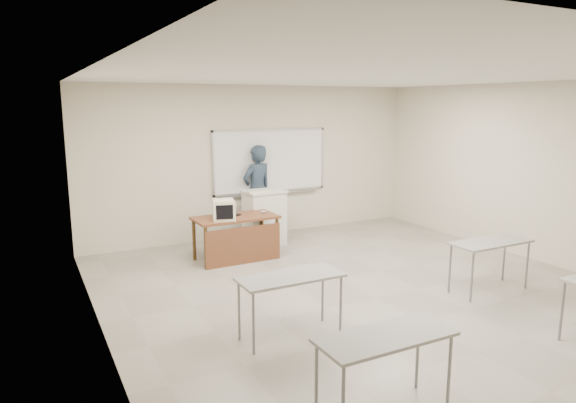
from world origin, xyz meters
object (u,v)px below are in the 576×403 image
podium (264,218)px  presenter (257,191)px  whiteboard (270,162)px  keyboard (259,191)px  crt_monitor (224,210)px  mouse (263,212)px  laptop (227,212)px  instructor_desk (238,230)px

podium → presenter: bearing=73.8°
whiteboard → presenter: whiteboard is taller
keyboard → presenter: (0.31, 0.79, -0.14)m
crt_monitor → whiteboard: bearing=59.1°
whiteboard → mouse: bearing=-120.4°
laptop → mouse: 0.64m
keyboard → instructor_desk: bearing=-136.3°
whiteboard → presenter: 0.67m
laptop → instructor_desk: bearing=-94.2°
podium → presenter: 0.79m
podium → laptop: podium is taller
whiteboard → instructor_desk: (-1.32, -1.48, -0.94)m
podium → keyboard: bearing=-144.4°
whiteboard → mouse: 1.68m
podium → laptop: 1.05m
podium → instructor_desk: bearing=-142.2°
crt_monitor → presenter: (1.23, 1.39, 0.01)m
whiteboard → crt_monitor: 2.24m
whiteboard → laptop: whiteboard is taller
laptop → mouse: (0.63, -0.11, -0.04)m
laptop → presenter: (1.06, 1.11, 0.11)m
keyboard → whiteboard: bearing=56.1°
whiteboard → crt_monitor: whiteboard is taller
keyboard → presenter: 0.86m
instructor_desk → crt_monitor: bearing=-178.3°
whiteboard → laptop: 1.97m
presenter → crt_monitor: bearing=33.8°
instructor_desk → presenter: bearing=53.3°
whiteboard → laptop: bearing=-139.3°
instructor_desk → presenter: (0.98, 1.38, 0.38)m
presenter → instructor_desk: bearing=39.9°
keyboard → presenter: bearing=71.2°
instructor_desk → podium: 1.09m
laptop → podium: bearing=4.4°
instructor_desk → crt_monitor: size_ratio=3.45×
laptop → keyboard: keyboard is taller
podium → keyboard: keyboard is taller
crt_monitor → keyboard: bearing=48.8°
podium → laptop: (-0.91, -0.44, 0.28)m
laptop → presenter: presenter is taller
whiteboard → instructor_desk: bearing=-131.8°
instructor_desk → mouse: bearing=15.0°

